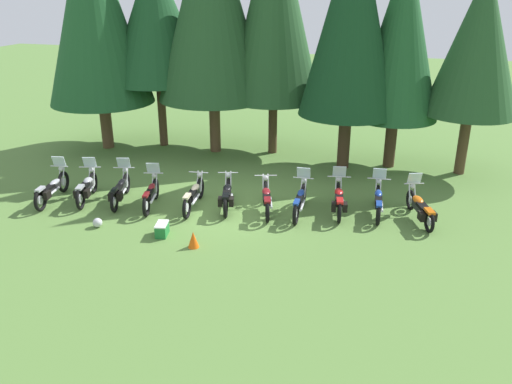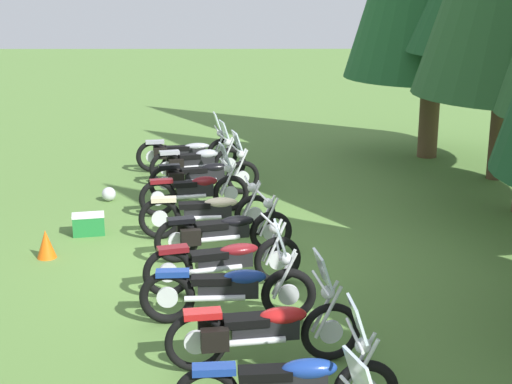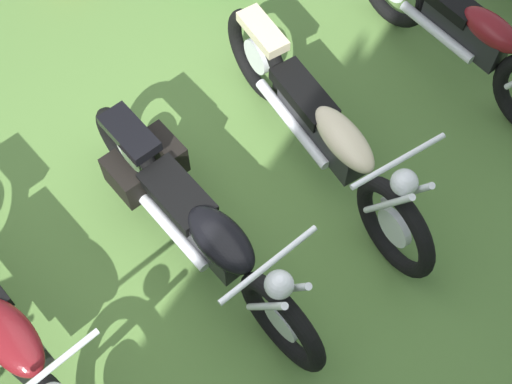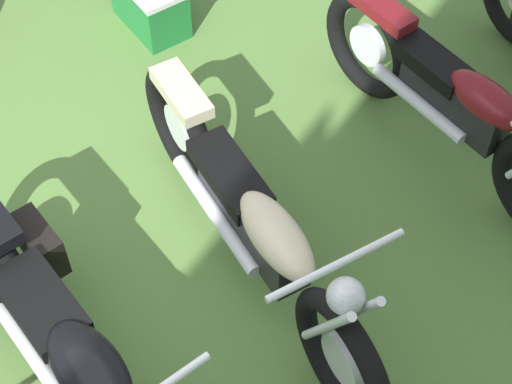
{
  "view_description": "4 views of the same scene",
  "coord_description": "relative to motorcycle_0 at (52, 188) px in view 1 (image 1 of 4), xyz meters",
  "views": [
    {
      "loc": [
        5.29,
        -15.2,
        7.08
      ],
      "look_at": [
        0.86,
        0.39,
        0.55
      ],
      "focal_mm": 36.92,
      "sensor_mm": 36.0,
      "label": 1
    },
    {
      "loc": [
        11.66,
        0.56,
        4.42
      ],
      "look_at": [
        -1.14,
        0.63,
        0.83
      ],
      "focal_mm": 52.78,
      "sensor_mm": 36.0,
      "label": 2
    },
    {
      "loc": [
        0.47,
        2.08,
        4.51
      ],
      "look_at": [
        -0.46,
        0.11,
        0.6
      ],
      "focal_mm": 49.4,
      "sensor_mm": 36.0,
      "label": 3
    },
    {
      "loc": [
        -0.14,
        2.12,
        4.0
      ],
      "look_at": [
        -1.05,
        -0.02,
        1.0
      ],
      "focal_mm": 59.6,
      "sensor_mm": 36.0,
      "label": 4
    }
  ],
  "objects": [
    {
      "name": "pine_tree_2",
      "position": [
        3.41,
        6.99,
        5.84
      ],
      "size": [
        4.69,
        4.69,
        10.3
      ],
      "color": "brown",
      "rests_on": "ground_plane"
    },
    {
      "name": "motorcycle_7",
      "position": [
        8.39,
        1.29,
        0.01
      ],
      "size": [
        0.68,
        2.37,
        1.38
      ],
      "rotation": [
        0.0,
        0.0,
        1.62
      ],
      "color": "black",
      "rests_on": "ground_plane"
    },
    {
      "name": "motorcycle_2",
      "position": [
        2.3,
        0.56,
        0.01
      ],
      "size": [
        0.95,
        2.34,
        1.38
      ],
      "rotation": [
        0.0,
        0.0,
        1.83
      ],
      "color": "black",
      "rests_on": "ground_plane"
    },
    {
      "name": "pine_tree_6",
      "position": [
        13.67,
        6.84,
        4.55
      ],
      "size": [
        3.44,
        3.44,
        7.71
      ],
      "color": "#4C3823",
      "rests_on": "ground_plane"
    },
    {
      "name": "pine_tree_3",
      "position": [
        5.92,
        7.46,
        5.74
      ],
      "size": [
        3.94,
        3.94,
        10.09
      ],
      "color": "#42301E",
      "rests_on": "ground_plane"
    },
    {
      "name": "pine_tree_1",
      "position": [
        0.8,
        7.21,
        5.12
      ],
      "size": [
        4.37,
        4.37,
        8.31
      ],
      "color": "#4C3823",
      "rests_on": "ground_plane"
    },
    {
      "name": "pine_tree_5",
      "position": [
        10.95,
        6.96,
        4.72
      ],
      "size": [
        3.33,
        3.33,
        8.43
      ],
      "color": "#42301E",
      "rests_on": "ground_plane"
    },
    {
      "name": "traffic_cone",
      "position": [
        5.94,
        -1.83,
        -0.23
      ],
      "size": [
        0.32,
        0.32,
        0.48
      ],
      "primitive_type": "cone",
      "color": "#EA590F",
      "rests_on": "ground_plane"
    },
    {
      "name": "motorcycle_10",
      "position": [
        12.14,
        1.79,
        -0.01
      ],
      "size": [
        1.05,
        2.28,
        1.35
      ],
      "rotation": [
        0.0,
        0.0,
        1.91
      ],
      "color": "black",
      "rests_on": "ground_plane"
    },
    {
      "name": "motorcycle_0",
      "position": [
        0.0,
        0.0,
        0.0
      ],
      "size": [
        0.78,
        2.44,
        1.39
      ],
      "rotation": [
        0.0,
        0.0,
        1.74
      ],
      "color": "black",
      "rests_on": "ground_plane"
    },
    {
      "name": "motorcycle_9",
      "position": [
        10.83,
        1.97,
        -0.0
      ],
      "size": [
        0.76,
        2.34,
        1.36
      ],
      "rotation": [
        0.0,
        0.0,
        1.65
      ],
      "color": "black",
      "rests_on": "ground_plane"
    },
    {
      "name": "ground_plane",
      "position": [
        6.01,
        1.02,
        -0.47
      ],
      "size": [
        80.0,
        80.0,
        0.0
      ],
      "primitive_type": "plane",
      "color": "#547A38"
    },
    {
      "name": "motorcycle_6",
      "position": [
        7.3,
        1.18,
        -0.01
      ],
      "size": [
        0.97,
        2.34,
        1.03
      ],
      "rotation": [
        0.0,
        0.0,
        1.87
      ],
      "color": "black",
      "rests_on": "ground_plane"
    },
    {
      "name": "motorcycle_8",
      "position": [
        9.59,
        1.7,
        0.02
      ],
      "size": [
        0.86,
        2.35,
        1.38
      ],
      "rotation": [
        0.0,
        0.0,
        1.73
      ],
      "color": "black",
      "rests_on": "ground_plane"
    },
    {
      "name": "motorcycle_3",
      "position": [
        3.49,
        0.49,
        0.0
      ],
      "size": [
        0.79,
        2.15,
        1.38
      ],
      "rotation": [
        0.0,
        0.0,
        1.82
      ],
      "color": "black",
      "rests_on": "ground_plane"
    },
    {
      "name": "dropped_helmet",
      "position": [
        2.59,
        -1.4,
        -0.32
      ],
      "size": [
        0.29,
        0.29,
        0.29
      ],
      "primitive_type": "sphere",
      "color": "silver",
      "rests_on": "ground_plane"
    },
    {
      "name": "motorcycle_4",
      "position": [
        4.9,
        0.81,
        -0.01
      ],
      "size": [
        0.68,
        2.45,
        1.03
      ],
      "rotation": [
        0.0,
        0.0,
        1.69
      ],
      "color": "black",
      "rests_on": "ground_plane"
    },
    {
      "name": "picnic_cooler",
      "position": [
        4.75,
        -1.37,
        -0.27
      ],
      "size": [
        0.44,
        0.63,
        0.39
      ],
      "color": "#1E7233",
      "rests_on": "ground_plane"
    },
    {
      "name": "pine_tree_4",
      "position": [
        9.15,
        6.31,
        5.39
      ],
      "size": [
        3.77,
        3.77,
        9.57
      ],
      "color": "#42301E",
      "rests_on": "ground_plane"
    },
    {
      "name": "motorcycle_5",
      "position": [
        5.97,
        1.09,
        -0.01
      ],
      "size": [
        0.95,
        2.28,
        1.02
      ],
      "rotation": [
        0.0,
        0.0,
        1.84
      ],
      "color": "black",
      "rests_on": "ground_plane"
    },
    {
      "name": "motorcycle_1",
      "position": [
        1.14,
        0.35,
        0.02
      ],
      "size": [
        0.95,
        2.18,
        1.39
      ],
      "rotation": [
        0.0,
        0.0,
        1.84
      ],
      "color": "black",
      "rests_on": "ground_plane"
    },
    {
      "name": "pine_tree_0",
      "position": [
        -1.48,
        6.16,
        5.53
      ],
      "size": [
        4.48,
        4.48,
        9.96
      ],
      "color": "brown",
      "rests_on": "ground_plane"
    }
  ]
}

